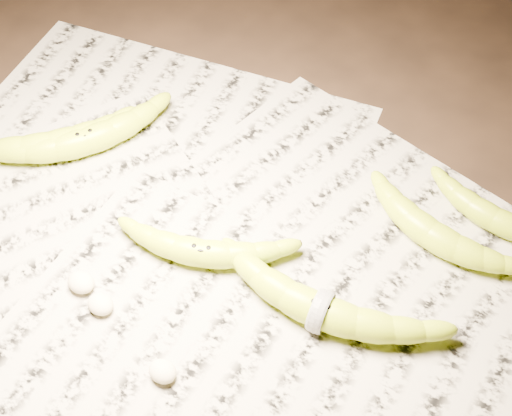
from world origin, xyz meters
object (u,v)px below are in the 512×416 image
Objects in this scene: banana_taped at (321,310)px; banana_upper_a at (495,217)px; banana_left_a at (85,139)px; banana_upper_b at (432,232)px; banana_center at (202,251)px; banana_left_b at (51,143)px.

banana_taped is 1.44× the size of banana_upper_a.
banana_upper_b is (0.46, 0.13, -0.00)m from banana_left_a.
banana_taped reaches higher than banana_center.
banana_left_a is 0.25m from banana_center.
banana_taped reaches higher than banana_left_b.
banana_taped reaches higher than banana_upper_a.
banana_center is 1.11× the size of banana_upper_a.
banana_left_a is 0.55m from banana_upper_a.
banana_left_b is 0.59m from banana_upper_a.
banana_left_b is 1.09× the size of banana_upper_b.
banana_center is (0.24, -0.05, -0.00)m from banana_left_a.
banana_upper_a is (0.51, 0.20, -0.00)m from banana_left_a.
banana_left_a and banana_left_b have the same top height.
banana_center is 0.37m from banana_upper_a.
banana_left_a is at bearing -156.81° from banana_upper_b.
banana_left_a is 0.40m from banana_taped.
banana_center is at bearing -132.09° from banana_upper_b.
banana_left_b is at bearing -155.41° from banana_upper_a.
banana_upper_b is at bearing -43.39° from banana_left_a.
banana_upper_b is at bearing 14.96° from banana_center.
banana_upper_a is (0.54, 0.23, -0.00)m from banana_left_b.
banana_upper_b is at bearing -126.72° from banana_upper_a.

